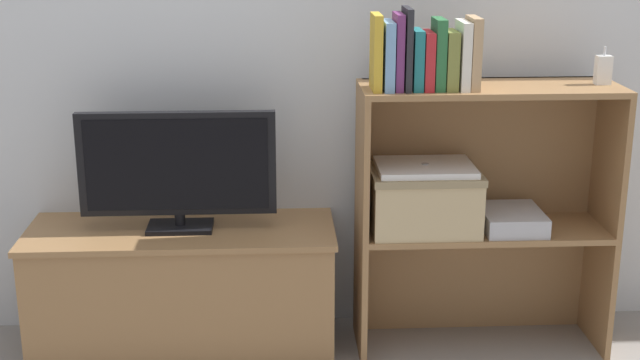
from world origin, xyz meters
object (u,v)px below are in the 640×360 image
(magazine_stack, at_px, (511,219))
(book_teal, at_px, (417,60))
(book_tan, at_px, (473,53))
(tv_stand, at_px, (183,288))
(tv, at_px, (178,167))
(book_ivory, at_px, (463,55))
(baby_monitor, at_px, (603,70))
(book_crimson, at_px, (427,60))
(book_skyblue, at_px, (388,56))
(book_olive, at_px, (450,60))
(book_forest, at_px, (438,54))
(storage_basket_left, at_px, (424,197))
(laptop, at_px, (425,167))
(book_plum, at_px, (398,52))
(book_charcoal, at_px, (407,49))
(book_mustard, at_px, (376,52))

(magazine_stack, bearing_deg, book_teal, -174.98)
(book_teal, bearing_deg, book_tan, 0.00)
(tv_stand, relative_size, tv, 1.60)
(book_ivory, xyz_separation_m, baby_monitor, (0.48, 0.05, -0.06))
(book_crimson, bearing_deg, book_ivory, -0.00)
(book_tan, bearing_deg, baby_monitor, 6.70)
(book_skyblue, height_order, book_olive, book_skyblue)
(book_olive, relative_size, book_tan, 0.82)
(book_forest, xyz_separation_m, book_ivory, (0.08, 0.00, -0.00))
(tv_stand, relative_size, storage_basket_left, 2.88)
(laptop, bearing_deg, book_olive, -31.29)
(book_ivory, bearing_deg, laptop, 159.73)
(book_crimson, height_order, laptop, book_crimson)
(baby_monitor, bearing_deg, book_skyblue, -175.83)
(tv, relative_size, book_plum, 2.73)
(tv, distance_m, book_charcoal, 0.85)
(magazine_stack, bearing_deg, book_plum, -175.72)
(tv_stand, bearing_deg, baby_monitor, -1.49)
(book_plum, bearing_deg, magazine_stack, 4.28)
(laptop, relative_size, magazine_stack, 1.34)
(tv_stand, xyz_separation_m, book_mustard, (0.65, -0.09, 0.83))
(book_skyblue, xyz_separation_m, book_crimson, (0.13, 0.00, -0.02))
(book_charcoal, relative_size, laptop, 0.80)
(tv_stand, distance_m, book_skyblue, 1.07)
(book_crimson, height_order, storage_basket_left, book_crimson)
(book_teal, height_order, book_tan, book_tan)
(book_plum, xyz_separation_m, storage_basket_left, (0.11, 0.04, -0.49))
(book_charcoal, relative_size, book_teal, 1.36)
(book_skyblue, height_order, book_charcoal, book_charcoal)
(tv_stand, xyz_separation_m, book_tan, (0.96, -0.09, 0.82))
(tv_stand, bearing_deg, book_olive, -5.73)
(book_olive, xyz_separation_m, book_tan, (0.07, 0.00, 0.02))
(book_charcoal, distance_m, book_forest, 0.10)
(baby_monitor, xyz_separation_m, storage_basket_left, (-0.58, -0.02, -0.42))
(laptop, bearing_deg, book_plum, -160.52)
(tv_stand, xyz_separation_m, book_crimson, (0.81, -0.09, 0.80))
(book_ivory, distance_m, laptop, 0.39)
(book_mustard, bearing_deg, book_tan, 0.00)
(tv, height_order, book_plum, book_plum)
(book_skyblue, bearing_deg, book_crimson, 0.00)
(book_crimson, distance_m, book_ivory, 0.11)
(tv_stand, height_order, book_tan, book_tan)
(book_ivory, height_order, book_tan, book_tan)
(baby_monitor, height_order, magazine_stack, baby_monitor)
(tv_stand, bearing_deg, book_forest, -5.99)
(book_forest, relative_size, magazine_stack, 0.94)
(book_tan, bearing_deg, book_ivory, 180.00)
(tv, relative_size, laptop, 2.05)
(tv, distance_m, book_ivory, 1.00)
(book_plum, xyz_separation_m, laptop, (0.11, 0.04, -0.39))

